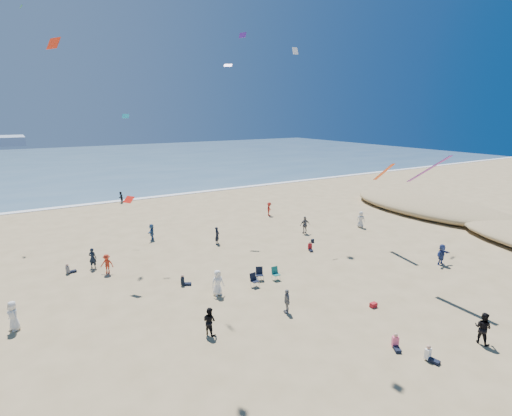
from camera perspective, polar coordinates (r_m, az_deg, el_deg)
ground at (r=20.39m, az=7.67°, el=-23.95°), size 220.00×220.00×0.00m
ocean at (r=108.55m, az=-25.95°, el=5.70°), size 220.00×100.00×0.06m
surf_line at (r=59.58m, az=-20.72°, el=0.75°), size 220.00×1.20×0.08m
standing_flyers at (r=34.67m, az=-0.73°, el=-5.82°), size 33.77×46.90×1.84m
seated_group at (r=28.32m, az=0.45°, el=-11.39°), size 20.56×22.67×0.84m
chair_cluster at (r=30.06m, az=1.10°, el=-9.69°), size 2.65×1.53×1.00m
white_tote at (r=30.56m, az=-0.14°, el=-9.90°), size 0.35×0.20×0.40m
black_backpack at (r=30.73m, az=-0.40°, el=-9.79°), size 0.30×0.22×0.38m
cooler at (r=27.77m, az=16.43°, el=-13.15°), size 0.45×0.30×0.30m
navy_bag at (r=39.26m, az=8.07°, el=-4.67°), size 0.28×0.18×0.34m
kites_aloft at (r=31.86m, az=7.81°, el=17.07°), size 40.49×42.04×24.70m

